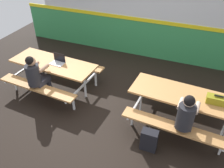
# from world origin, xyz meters

# --- Properties ---
(ground_plane) EXTENTS (10.00, 10.00, 0.02)m
(ground_plane) POSITION_xyz_m (0.00, 0.00, -0.01)
(ground_plane) COLOR black
(accent_backdrop) EXTENTS (8.00, 0.14, 2.60)m
(accent_backdrop) POSITION_xyz_m (0.00, 2.74, 1.25)
(accent_backdrop) COLOR #338C4C
(accent_backdrop) RESTS_ON ground
(picnic_table_left) EXTENTS (2.12, 1.68, 0.74)m
(picnic_table_left) POSITION_xyz_m (-1.54, 0.24, 0.58)
(picnic_table_left) COLOR tan
(picnic_table_left) RESTS_ON ground
(picnic_table_right) EXTENTS (2.12, 1.68, 0.74)m
(picnic_table_right) POSITION_xyz_m (1.54, 0.14, 0.58)
(picnic_table_right) COLOR tan
(picnic_table_right) RESTS_ON ground
(student_nearer) EXTENTS (0.38, 0.53, 1.21)m
(student_nearer) POSITION_xyz_m (-1.61, -0.32, 0.71)
(student_nearer) COLOR #2D2D38
(student_nearer) RESTS_ON ground
(student_further) EXTENTS (0.38, 0.53, 1.21)m
(student_further) POSITION_xyz_m (1.65, -0.42, 0.71)
(student_further) COLOR #2D2D38
(student_further) RESTS_ON ground
(laptop_silver) EXTENTS (0.33, 0.24, 0.22)m
(laptop_silver) POSITION_xyz_m (-1.40, 0.26, 0.79)
(laptop_silver) COLOR silver
(laptop_silver) RESTS_ON picnic_table_left
(toolbox_grey) EXTENTS (0.40, 0.18, 0.18)m
(toolbox_grey) POSITION_xyz_m (2.13, 0.10, 0.81)
(toolbox_grey) COLOR olive
(toolbox_grey) RESTS_ON picnic_table_right
(backpack_dark) EXTENTS (0.30, 0.22, 0.44)m
(backpack_dark) POSITION_xyz_m (1.12, -0.76, 0.22)
(backpack_dark) COLOR black
(backpack_dark) RESTS_ON ground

